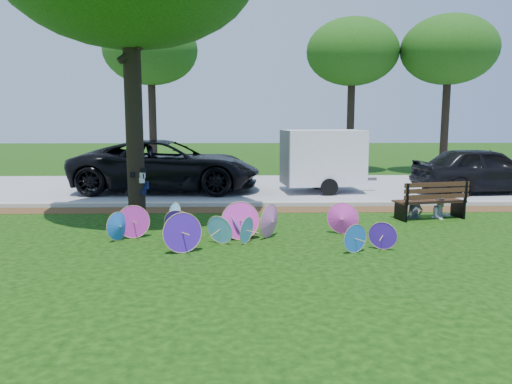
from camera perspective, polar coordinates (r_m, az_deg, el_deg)
The scene contains 12 objects.
ground at distance 10.16m, azimuth -2.57°, elevation -6.69°, with size 90.00×90.00×0.00m, color black.
mulch_strip at distance 14.55m, azimuth -2.20°, elevation -2.06°, with size 90.00×1.00×0.01m, color #472D16.
curb at distance 15.23m, azimuth -2.17°, elevation -1.38°, with size 90.00×0.30×0.12m, color #B7B5AD.
street at distance 19.34m, azimuth -2.00°, elevation 0.54°, with size 90.00×8.00×0.01m, color gray.
parasol_pile at distance 10.88m, azimuth -3.16°, elevation -3.69°, with size 6.07×2.14×0.86m.
black_van at distance 18.49m, azimuth -10.13°, elevation 2.96°, with size 3.11×6.74×1.87m, color black.
dark_pickup at distance 19.54m, azimuth 24.46°, elevation 2.30°, with size 1.95×4.85×1.65m, color black.
cargo_trailer at distance 18.12m, azimuth 7.65°, elevation 3.96°, with size 2.77×1.75×2.54m, color white.
park_bench at distance 14.03m, azimuth 19.18°, elevation -0.87°, with size 1.91×0.73×1.00m, color black, non-canonical shape.
person_left at distance 13.94m, azimuth 17.78°, elevation -0.43°, with size 0.44×0.29×1.20m, color #3D4453.
person_right at distance 14.19m, azimuth 20.45°, elevation -0.43°, with size 0.58×0.45×1.20m, color silver.
bg_trees at distance 24.43m, azimuth 7.00°, elevation 15.67°, with size 18.24×5.25×7.40m.
Camera 1 is at (0.22, -9.81, 2.64)m, focal length 35.00 mm.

